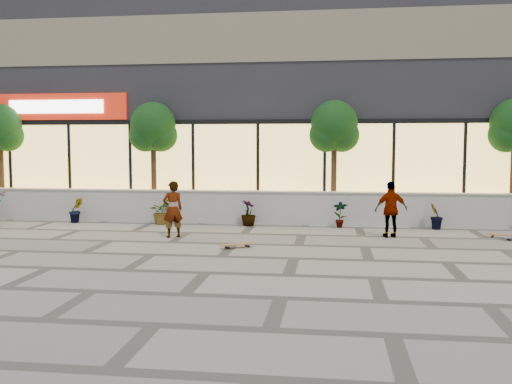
# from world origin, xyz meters

# --- Properties ---
(ground) EXTENTS (80.00, 80.00, 0.00)m
(ground) POSITION_xyz_m (0.00, 0.00, 0.00)
(ground) COLOR #A39E8D
(ground) RESTS_ON ground
(planter_wall) EXTENTS (22.00, 0.42, 1.04)m
(planter_wall) POSITION_xyz_m (0.00, 7.00, 0.52)
(planter_wall) COLOR #BCB9B3
(planter_wall) RESTS_ON ground
(retail_building) EXTENTS (24.00, 9.17, 8.50)m
(retail_building) POSITION_xyz_m (-0.00, 12.49, 4.25)
(retail_building) COLOR #27262B
(retail_building) RESTS_ON ground
(shrub_b) EXTENTS (0.57, 0.57, 0.81)m
(shrub_b) POSITION_xyz_m (-5.70, 6.45, 0.41)
(shrub_b) COLOR #133A12
(shrub_b) RESTS_ON ground
(shrub_c) EXTENTS (0.68, 0.77, 0.81)m
(shrub_c) POSITION_xyz_m (-2.90, 6.45, 0.41)
(shrub_c) COLOR #133A12
(shrub_c) RESTS_ON ground
(shrub_d) EXTENTS (0.64, 0.64, 0.81)m
(shrub_d) POSITION_xyz_m (-0.10, 6.45, 0.41)
(shrub_d) COLOR #133A12
(shrub_d) RESTS_ON ground
(shrub_e) EXTENTS (0.46, 0.35, 0.81)m
(shrub_e) POSITION_xyz_m (2.70, 6.45, 0.41)
(shrub_e) COLOR #133A12
(shrub_e) RESTS_ON ground
(shrub_f) EXTENTS (0.55, 0.57, 0.81)m
(shrub_f) POSITION_xyz_m (5.50, 6.45, 0.41)
(shrub_f) COLOR #133A12
(shrub_f) RESTS_ON ground
(tree_west) EXTENTS (1.60, 1.50, 3.92)m
(tree_west) POSITION_xyz_m (-9.00, 7.70, 2.99)
(tree_west) COLOR #452D18
(tree_west) RESTS_ON ground
(tree_midwest) EXTENTS (1.60, 1.50, 3.92)m
(tree_midwest) POSITION_xyz_m (-3.50, 7.70, 2.99)
(tree_midwest) COLOR #452D18
(tree_midwest) RESTS_ON ground
(tree_mideast) EXTENTS (1.60, 1.50, 3.92)m
(tree_mideast) POSITION_xyz_m (2.50, 7.70, 2.99)
(tree_mideast) COLOR #452D18
(tree_mideast) RESTS_ON ground
(skater_center) EXTENTS (0.67, 0.62, 1.53)m
(skater_center) POSITION_xyz_m (-1.81, 4.05, 0.77)
(skater_center) COLOR silver
(skater_center) RESTS_ON ground
(skater_right_near) EXTENTS (0.95, 0.57, 1.52)m
(skater_right_near) POSITION_xyz_m (4.04, 4.81, 0.76)
(skater_right_near) COLOR silver
(skater_right_near) RESTS_ON ground
(skateboard_center) EXTENTS (0.84, 0.65, 0.10)m
(skateboard_center) POSITION_xyz_m (0.18, 2.72, 0.09)
(skateboard_center) COLOR brown
(skateboard_center) RESTS_ON ground
(skateboard_right_near) EXTENTS (0.81, 0.50, 0.10)m
(skateboard_right_near) POSITION_xyz_m (7.00, 5.09, 0.08)
(skateboard_right_near) COLOR #915A2F
(skateboard_right_near) RESTS_ON ground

